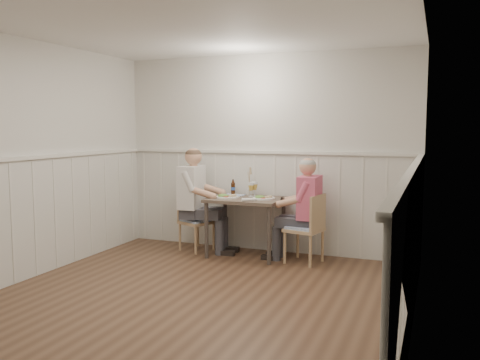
{
  "coord_description": "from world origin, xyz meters",
  "views": [
    {
      "loc": [
        2.15,
        -4.15,
        1.65
      ],
      "look_at": [
        -0.12,
        1.64,
        1.0
      ],
      "focal_mm": 38.0,
      "sensor_mm": 36.0,
      "label": 1
    }
  ],
  "objects_px": {
    "dining_table": "(246,206)",
    "beer_bottle": "(233,188)",
    "chair_right": "(308,226)",
    "grass_vase": "(248,182)",
    "chair_left": "(194,218)",
    "man_in_pink": "(306,218)",
    "diner_cream": "(195,208)"
  },
  "relations": [
    {
      "from": "chair_left",
      "to": "man_in_pink",
      "type": "height_order",
      "value": "man_in_pink"
    },
    {
      "from": "man_in_pink",
      "to": "diner_cream",
      "type": "relative_size",
      "value": 0.93
    },
    {
      "from": "chair_right",
      "to": "diner_cream",
      "type": "relative_size",
      "value": 0.6
    },
    {
      "from": "dining_table",
      "to": "grass_vase",
      "type": "xyz_separation_m",
      "value": [
        -0.06,
        0.25,
        0.28
      ]
    },
    {
      "from": "dining_table",
      "to": "beer_bottle",
      "type": "bearing_deg",
      "value": 136.76
    },
    {
      "from": "dining_table",
      "to": "chair_right",
      "type": "relative_size",
      "value": 1.1
    },
    {
      "from": "chair_right",
      "to": "grass_vase",
      "type": "height_order",
      "value": "grass_vase"
    },
    {
      "from": "diner_cream",
      "to": "grass_vase",
      "type": "height_order",
      "value": "diner_cream"
    },
    {
      "from": "man_in_pink",
      "to": "beer_bottle",
      "type": "xyz_separation_m",
      "value": [
        -1.07,
        0.26,
        0.29
      ]
    },
    {
      "from": "chair_right",
      "to": "man_in_pink",
      "type": "height_order",
      "value": "man_in_pink"
    },
    {
      "from": "beer_bottle",
      "to": "grass_vase",
      "type": "relative_size",
      "value": 0.51
    },
    {
      "from": "man_in_pink",
      "to": "grass_vase",
      "type": "relative_size",
      "value": 3.3
    },
    {
      "from": "chair_right",
      "to": "beer_bottle",
      "type": "relative_size",
      "value": 4.17
    },
    {
      "from": "beer_bottle",
      "to": "dining_table",
      "type": "bearing_deg",
      "value": -43.24
    },
    {
      "from": "man_in_pink",
      "to": "chair_right",
      "type": "bearing_deg",
      "value": -59.86
    },
    {
      "from": "chair_right",
      "to": "man_in_pink",
      "type": "distance_m",
      "value": 0.12
    },
    {
      "from": "grass_vase",
      "to": "chair_right",
      "type": "bearing_deg",
      "value": -19.79
    },
    {
      "from": "dining_table",
      "to": "diner_cream",
      "type": "relative_size",
      "value": 0.66
    },
    {
      "from": "chair_right",
      "to": "man_in_pink",
      "type": "bearing_deg",
      "value": 120.14
    },
    {
      "from": "man_in_pink",
      "to": "chair_left",
      "type": "bearing_deg",
      "value": 178.43
    },
    {
      "from": "chair_right",
      "to": "diner_cream",
      "type": "bearing_deg",
      "value": 178.12
    },
    {
      "from": "diner_cream",
      "to": "chair_right",
      "type": "bearing_deg",
      "value": -1.88
    },
    {
      "from": "dining_table",
      "to": "beer_bottle",
      "type": "xyz_separation_m",
      "value": [
        -0.28,
        0.27,
        0.19
      ]
    },
    {
      "from": "dining_table",
      "to": "beer_bottle",
      "type": "relative_size",
      "value": 4.58
    },
    {
      "from": "chair_left",
      "to": "man_in_pink",
      "type": "relative_size",
      "value": 0.61
    },
    {
      "from": "chair_right",
      "to": "beer_bottle",
      "type": "height_order",
      "value": "beer_bottle"
    },
    {
      "from": "dining_table",
      "to": "chair_left",
      "type": "bearing_deg",
      "value": 176.18
    },
    {
      "from": "diner_cream",
      "to": "chair_left",
      "type": "bearing_deg",
      "value": 123.01
    },
    {
      "from": "chair_right",
      "to": "dining_table",
      "type": "bearing_deg",
      "value": 175.45
    },
    {
      "from": "diner_cream",
      "to": "beer_bottle",
      "type": "relative_size",
      "value": 6.92
    },
    {
      "from": "chair_left",
      "to": "diner_cream",
      "type": "height_order",
      "value": "diner_cream"
    },
    {
      "from": "man_in_pink",
      "to": "beer_bottle",
      "type": "height_order",
      "value": "man_in_pink"
    }
  ]
}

